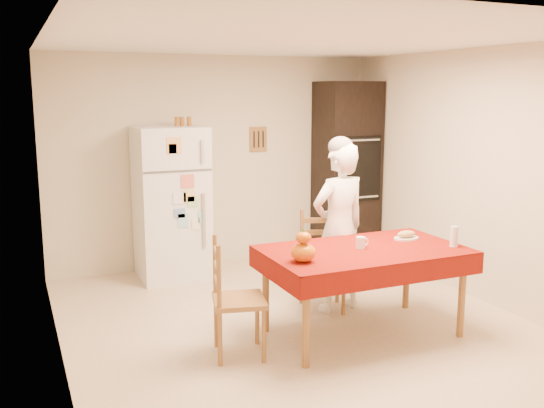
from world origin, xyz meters
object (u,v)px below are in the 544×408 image
oven_cabinet (347,170)px  bread_plate (406,238)px  chair_far (321,256)px  dining_table (364,257)px  refrigerator (171,203)px  coffee_mug (361,243)px  chair_left (231,294)px  seated_woman (339,228)px  wine_glass (454,236)px  pumpkin_lower (303,253)px

oven_cabinet → bread_plate: size_ratio=9.17×
oven_cabinet → chair_far: bearing=-127.0°
dining_table → bread_plate: 0.55m
refrigerator → coffee_mug: size_ratio=17.00×
oven_cabinet → coffee_mug: bearing=-117.8°
dining_table → bread_plate: bread_plate is taller
oven_cabinet → chair_left: size_ratio=2.32×
refrigerator → oven_cabinet: size_ratio=0.77×
refrigerator → coffee_mug: (1.05, -2.28, -0.04)m
dining_table → seated_woman: seated_woman is taller
oven_cabinet → chair_far: (-1.21, -1.60, -0.59)m
wine_glass → bread_plate: bearing=120.5°
seated_woman → coffee_mug: seated_woman is taller
coffee_mug → oven_cabinet: bearing=62.2°
seated_woman → bread_plate: size_ratio=6.71×
oven_cabinet → chair_far: oven_cabinet is taller
dining_table → bread_plate: size_ratio=7.08×
seated_woman → pumpkin_lower: bearing=37.1°
oven_cabinet → bread_plate: bearing=-106.9°
oven_cabinet → wine_glass: (-0.45, -2.59, -0.25)m
oven_cabinet → coffee_mug: 2.64m
bread_plate → refrigerator: bearing=126.5°
oven_cabinet → pumpkin_lower: size_ratio=11.12×
oven_cabinet → bread_plate: (-0.67, -2.21, -0.33)m
chair_left → pumpkin_lower: bearing=-96.4°
wine_glass → coffee_mug: bearing=161.2°
refrigerator → chair_left: 2.29m
chair_left → seated_woman: size_ratio=0.59×
oven_cabinet → bread_plate: oven_cabinet is taller
refrigerator → dining_table: refrigerator is taller
wine_glass → pumpkin_lower: bearing=176.4°
pumpkin_lower → dining_table: bearing=13.3°
wine_glass → chair_left: bearing=171.6°
coffee_mug → bread_plate: coffee_mug is taller
refrigerator → seated_woman: refrigerator is taller
wine_glass → seated_woman: bearing=126.4°
bread_plate → chair_left: bearing=-177.0°
pumpkin_lower → chair_far: bearing=54.3°
coffee_mug → wine_glass: 0.82m
pumpkin_lower → refrigerator: bearing=99.8°
seated_woman → wine_glass: 1.07m
dining_table → chair_left: 1.20m
refrigerator → chair_left: bearing=-92.7°
oven_cabinet → wine_glass: 2.64m
coffee_mug → dining_table: bearing=-41.8°
refrigerator → pumpkin_lower: (0.43, -2.45, -0.01)m
chair_far → wine_glass: (0.75, -0.99, 0.34)m
oven_cabinet → wine_glass: oven_cabinet is taller
chair_far → refrigerator: bearing=144.6°
dining_table → pumpkin_lower: 0.68m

